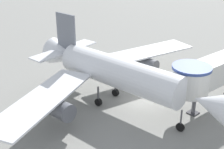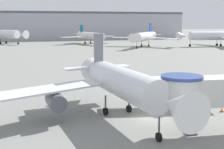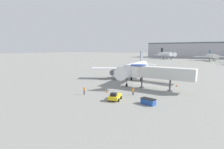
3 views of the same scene
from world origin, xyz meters
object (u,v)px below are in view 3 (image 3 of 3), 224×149
(jet_bridge, at_px, (156,72))
(background_jet_teal_tail, at_px, (212,56))
(ground_crew_marshaller, at_px, (84,90))
(ground_crew_wing_walker, at_px, (133,91))
(main_airplane, at_px, (135,69))
(pushback_tug_yellow, at_px, (115,96))
(traffic_cone_near_nose, at_px, (107,91))
(traffic_cone_starboard_wing, at_px, (177,85))
(service_container_blue, at_px, (148,101))
(background_jet_black_tail, at_px, (166,54))

(jet_bridge, relative_size, background_jet_teal_tail, 0.56)
(ground_crew_marshaller, relative_size, ground_crew_wing_walker, 1.05)
(main_airplane, bearing_deg, jet_bridge, -48.52)
(pushback_tug_yellow, bearing_deg, traffic_cone_near_nose, 123.99)
(jet_bridge, xyz_separation_m, traffic_cone_starboard_wing, (4.15, 6.20, -4.02))
(jet_bridge, distance_m, traffic_cone_near_nose, 13.36)
(service_container_blue, bearing_deg, background_jet_teal_tail, 85.95)
(main_airplane, bearing_deg, ground_crew_wing_walker, -76.06)
(background_jet_teal_tail, bearing_deg, jet_bridge, -108.99)
(pushback_tug_yellow, xyz_separation_m, traffic_cone_starboard_wing, (8.59, 19.56, -0.36))
(traffic_cone_starboard_wing, height_order, background_jet_teal_tail, background_jet_teal_tail)
(main_airplane, height_order, service_container_blue, main_airplane)
(traffic_cone_starboard_wing, bearing_deg, jet_bridge, -123.77)
(service_container_blue, relative_size, background_jet_teal_tail, 0.10)
(service_container_blue, bearing_deg, jet_bridge, 100.21)
(traffic_cone_starboard_wing, bearing_deg, ground_crew_marshaller, -130.77)
(jet_bridge, bearing_deg, service_container_blue, -75.75)
(jet_bridge, bearing_deg, traffic_cone_starboard_wing, 60.27)
(main_airplane, xyz_separation_m, ground_crew_marshaller, (-3.80, -20.73, -3.02))
(main_airplane, height_order, background_jet_teal_tail, main_airplane)
(jet_bridge, distance_m, ground_crew_wing_walker, 9.15)
(traffic_cone_starboard_wing, relative_size, background_jet_black_tail, 0.03)
(main_airplane, relative_size, background_jet_teal_tail, 1.10)
(main_airplane, bearing_deg, ground_crew_marshaller, -107.11)
(traffic_cone_starboard_wing, relative_size, ground_crew_marshaller, 0.40)
(service_container_blue, height_order, background_jet_teal_tail, background_jet_teal_tail)
(jet_bridge, xyz_separation_m, ground_crew_marshaller, (-12.43, -13.02, -3.33))
(service_container_blue, distance_m, background_jet_black_tail, 158.36)
(traffic_cone_starboard_wing, xyz_separation_m, ground_crew_wing_walker, (-6.82, -14.28, 0.64))
(jet_bridge, distance_m, background_jet_black_tail, 145.30)
(jet_bridge, height_order, traffic_cone_starboard_wing, jet_bridge)
(pushback_tug_yellow, height_order, service_container_blue, pushback_tug_yellow)
(ground_crew_wing_walker, relative_size, background_jet_black_tail, 0.07)
(service_container_blue, distance_m, traffic_cone_near_nose, 11.95)
(service_container_blue, relative_size, ground_crew_wing_walker, 1.74)
(traffic_cone_near_nose, bearing_deg, background_jet_black_tail, 97.44)
(traffic_cone_near_nose, distance_m, ground_crew_marshaller, 5.34)
(ground_crew_marshaller, relative_size, background_jet_teal_tail, 0.06)
(main_airplane, xyz_separation_m, traffic_cone_starboard_wing, (12.77, -1.51, -3.71))
(ground_crew_wing_walker, xyz_separation_m, background_jet_black_tail, (-26.11, 150.49, 4.03))
(traffic_cone_starboard_wing, xyz_separation_m, ground_crew_marshaller, (-16.58, -19.22, 0.69))
(traffic_cone_starboard_wing, bearing_deg, background_jet_teal_tail, 86.17)
(ground_crew_wing_walker, xyz_separation_m, background_jet_teal_tail, (15.13, 138.46, 3.24))
(ground_crew_wing_walker, bearing_deg, pushback_tug_yellow, -154.40)
(jet_bridge, relative_size, traffic_cone_near_nose, 25.93)
(ground_crew_marshaller, bearing_deg, service_container_blue, -34.39)
(main_airplane, distance_m, traffic_cone_near_nose, 17.11)
(jet_bridge, height_order, service_container_blue, jet_bridge)
(traffic_cone_near_nose, bearing_deg, pushback_tug_yellow, -43.68)
(traffic_cone_starboard_wing, relative_size, background_jet_teal_tail, 0.02)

